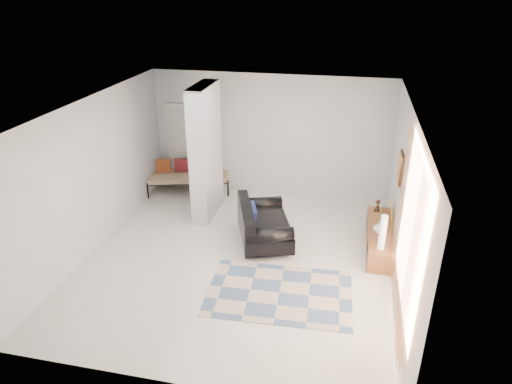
# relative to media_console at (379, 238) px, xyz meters

# --- Properties ---
(floor) EXTENTS (6.00, 6.00, 0.00)m
(floor) POSITION_rel_media_console_xyz_m (-2.52, -0.90, -0.20)
(floor) COLOR beige
(floor) RESTS_ON ground
(ceiling) EXTENTS (6.00, 6.00, 0.00)m
(ceiling) POSITION_rel_media_console_xyz_m (-2.52, -0.90, 2.60)
(ceiling) COLOR white
(ceiling) RESTS_ON wall_back
(wall_back) EXTENTS (6.00, 0.00, 6.00)m
(wall_back) POSITION_rel_media_console_xyz_m (-2.52, 2.10, 1.20)
(wall_back) COLOR silver
(wall_back) RESTS_ON ground
(wall_front) EXTENTS (6.00, 0.00, 6.00)m
(wall_front) POSITION_rel_media_console_xyz_m (-2.52, -3.90, 1.20)
(wall_front) COLOR silver
(wall_front) RESTS_ON ground
(wall_left) EXTENTS (0.00, 6.00, 6.00)m
(wall_left) POSITION_rel_media_console_xyz_m (-5.27, -0.90, 1.20)
(wall_left) COLOR silver
(wall_left) RESTS_ON ground
(wall_right) EXTENTS (0.00, 6.00, 6.00)m
(wall_right) POSITION_rel_media_console_xyz_m (0.23, -0.90, 1.20)
(wall_right) COLOR silver
(wall_right) RESTS_ON ground
(partition_column) EXTENTS (0.35, 1.20, 2.80)m
(partition_column) POSITION_rel_media_console_xyz_m (-3.62, 0.70, 1.20)
(partition_column) COLOR silver
(partition_column) RESTS_ON floor
(hallway_door) EXTENTS (0.85, 0.06, 2.04)m
(hallway_door) POSITION_rel_media_console_xyz_m (-4.62, 2.06, 0.82)
(hallway_door) COLOR silver
(hallway_door) RESTS_ON floor
(curtain) EXTENTS (0.00, 2.55, 2.55)m
(curtain) POSITION_rel_media_console_xyz_m (0.15, -2.05, 1.25)
(curtain) COLOR orange
(curtain) RESTS_ON wall_right
(wall_art) EXTENTS (0.04, 0.45, 0.55)m
(wall_art) POSITION_rel_media_console_xyz_m (0.20, -0.00, 1.45)
(wall_art) COLOR #331F0E
(wall_art) RESTS_ON wall_right
(media_console) EXTENTS (0.45, 1.87, 0.80)m
(media_console) POSITION_rel_media_console_xyz_m (0.00, 0.00, 0.00)
(media_console) COLOR brown
(media_console) RESTS_ON floor
(loveseat) EXTENTS (1.36, 1.76, 0.76)m
(loveseat) POSITION_rel_media_console_xyz_m (-2.24, -0.24, 0.15)
(loveseat) COLOR silver
(loveseat) RESTS_ON floor
(daybed) EXTENTS (2.04, 1.30, 0.77)m
(daybed) POSITION_rel_media_console_xyz_m (-4.45, 1.71, 0.21)
(daybed) COLOR black
(daybed) RESTS_ON floor
(area_rug) EXTENTS (2.41, 1.67, 0.01)m
(area_rug) POSITION_rel_media_console_xyz_m (-1.62, -1.80, -0.20)
(area_rug) COLOR #BFAE92
(area_rug) RESTS_ON floor
(cylinder_lamp) EXTENTS (0.12, 0.12, 0.64)m
(cylinder_lamp) POSITION_rel_media_console_xyz_m (-0.02, -0.72, 0.52)
(cylinder_lamp) COLOR white
(cylinder_lamp) RESTS_ON media_console
(bronze_figurine) EXTENTS (0.14, 0.14, 0.25)m
(bronze_figurine) POSITION_rel_media_console_xyz_m (-0.05, 0.72, 0.32)
(bronze_figurine) COLOR #312316
(bronze_figurine) RESTS_ON media_console
(vase) EXTENTS (0.22, 0.22, 0.21)m
(vase) POSITION_rel_media_console_xyz_m (-0.05, -0.14, 0.30)
(vase) COLOR silver
(vase) RESTS_ON media_console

